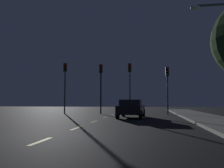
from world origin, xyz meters
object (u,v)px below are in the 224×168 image
at_px(traffic_signal_far_right, 167,81).
at_px(traffic_signal_center_right, 130,79).
at_px(car_stopped_ahead, 131,108).
at_px(traffic_signal_far_left, 65,78).
at_px(street_lamp_right, 223,49).
at_px(traffic_signal_center_left, 101,79).

bearing_deg(traffic_signal_far_right, traffic_signal_center_right, 179.98).
bearing_deg(traffic_signal_far_right, car_stopped_ahead, -120.23).
bearing_deg(traffic_signal_far_left, traffic_signal_center_right, -0.00).
relative_size(traffic_signal_far_left, traffic_signal_far_right, 1.14).
xyz_separation_m(traffic_signal_center_right, street_lamp_right, (5.91, -10.64, 0.49)).
bearing_deg(street_lamp_right, car_stopped_ahead, 136.42).
bearing_deg(traffic_signal_center_right, traffic_signal_far_left, 180.00).
height_order(traffic_signal_far_left, traffic_signal_center_right, traffic_signal_far_left).
xyz_separation_m(traffic_signal_center_left, traffic_signal_center_right, (3.02, 0.00, 0.03)).
relative_size(car_stopped_ahead, street_lamp_right, 0.59).
bearing_deg(street_lamp_right, traffic_signal_center_left, 130.00).
bearing_deg(traffic_signal_center_right, car_stopped_ahead, -84.50).
xyz_separation_m(traffic_signal_center_left, traffic_signal_far_right, (6.76, -0.00, -0.28)).
distance_m(traffic_signal_far_left, traffic_signal_center_right, 6.92).
xyz_separation_m(traffic_signal_far_left, traffic_signal_center_left, (3.91, -0.00, -0.15)).
bearing_deg(car_stopped_ahead, traffic_signal_center_right, 95.50).
height_order(traffic_signal_far_right, street_lamp_right, street_lamp_right).
relative_size(traffic_signal_center_right, traffic_signal_far_right, 1.10).
bearing_deg(traffic_signal_center_left, car_stopped_ahead, -57.27).
xyz_separation_m(traffic_signal_center_right, car_stopped_ahead, (0.53, -5.52, -2.88)).
relative_size(traffic_signal_far_left, traffic_signal_center_right, 1.04).
relative_size(traffic_signal_far_left, car_stopped_ahead, 1.35).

